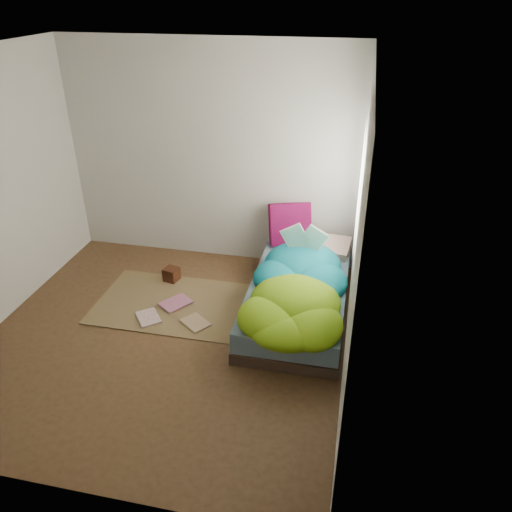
{
  "coord_description": "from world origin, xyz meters",
  "views": [
    {
      "loc": [
        1.7,
        -3.67,
        3.11
      ],
      "look_at": [
        0.76,
        0.75,
        0.59
      ],
      "focal_mm": 35.0,
      "sensor_mm": 36.0,
      "label": 1
    }
  ],
  "objects_px": {
    "bed": "(298,297)",
    "wooden_box": "(172,274)",
    "floor_book_a": "(138,320)",
    "pillow_magenta": "(290,224)",
    "floor_book_b": "(170,299)",
    "open_book": "(305,230)"
  },
  "relations": [
    {
      "from": "bed",
      "to": "wooden_box",
      "type": "distance_m",
      "value": 1.55
    },
    {
      "from": "wooden_box",
      "to": "floor_book_a",
      "type": "distance_m",
      "value": 0.84
    },
    {
      "from": "pillow_magenta",
      "to": "floor_book_a",
      "type": "distance_m",
      "value": 2.06
    },
    {
      "from": "floor_book_b",
      "to": "pillow_magenta",
      "type": "bearing_deg",
      "value": 77.02
    },
    {
      "from": "floor_book_a",
      "to": "floor_book_b",
      "type": "relative_size",
      "value": 0.91
    },
    {
      "from": "pillow_magenta",
      "to": "floor_book_a",
      "type": "bearing_deg",
      "value": -153.52
    },
    {
      "from": "floor_book_a",
      "to": "floor_book_b",
      "type": "height_order",
      "value": "floor_book_b"
    },
    {
      "from": "bed",
      "to": "wooden_box",
      "type": "xyz_separation_m",
      "value": [
        -1.53,
        0.28,
        -0.08
      ]
    },
    {
      "from": "open_book",
      "to": "floor_book_b",
      "type": "xyz_separation_m",
      "value": [
        -1.4,
        -0.43,
        -0.78
      ]
    },
    {
      "from": "open_book",
      "to": "floor_book_b",
      "type": "bearing_deg",
      "value": -161.83
    },
    {
      "from": "open_book",
      "to": "floor_book_a",
      "type": "bearing_deg",
      "value": -150.16
    },
    {
      "from": "pillow_magenta",
      "to": "floor_book_b",
      "type": "relative_size",
      "value": 1.54
    },
    {
      "from": "floor_book_a",
      "to": "pillow_magenta",
      "type": "bearing_deg",
      "value": 9.31
    },
    {
      "from": "wooden_box",
      "to": "floor_book_b",
      "type": "distance_m",
      "value": 0.42
    },
    {
      "from": "bed",
      "to": "pillow_magenta",
      "type": "relative_size",
      "value": 4.12
    },
    {
      "from": "bed",
      "to": "floor_book_b",
      "type": "height_order",
      "value": "bed"
    },
    {
      "from": "floor_book_a",
      "to": "open_book",
      "type": "bearing_deg",
      "value": -9.27
    },
    {
      "from": "floor_book_a",
      "to": "wooden_box",
      "type": "bearing_deg",
      "value": 48.13
    },
    {
      "from": "wooden_box",
      "to": "floor_book_a",
      "type": "xyz_separation_m",
      "value": [
        -0.06,
        -0.84,
        -0.07
      ]
    },
    {
      "from": "bed",
      "to": "floor_book_a",
      "type": "distance_m",
      "value": 1.68
    },
    {
      "from": "wooden_box",
      "to": "pillow_magenta",
      "type": "bearing_deg",
      "value": 25.77
    },
    {
      "from": "open_book",
      "to": "floor_book_a",
      "type": "relative_size",
      "value": 1.42
    }
  ]
}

